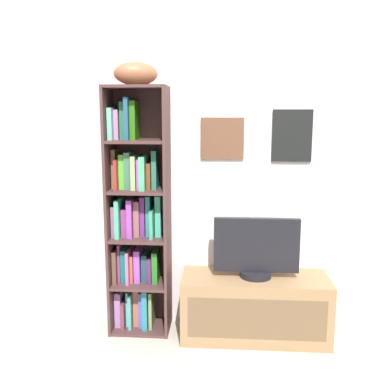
# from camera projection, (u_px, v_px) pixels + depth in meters

# --- Properties ---
(back_wall) EXTENTS (4.80, 0.08, 2.40)m
(back_wall) POSITION_uv_depth(u_px,v_px,m) (231.00, 167.00, 3.21)
(back_wall) COLOR silver
(back_wall) RESTS_ON ground
(bookshelf) EXTENTS (0.43, 0.30, 1.77)m
(bookshelf) POSITION_uv_depth(u_px,v_px,m) (137.00, 219.00, 3.18)
(bookshelf) COLOR #472E2C
(bookshelf) RESTS_ON ground
(football) EXTENTS (0.33, 0.24, 0.16)m
(football) POSITION_uv_depth(u_px,v_px,m) (136.00, 74.00, 2.97)
(football) COLOR brown
(football) RESTS_ON bookshelf
(tv_stand) EXTENTS (1.03, 0.40, 0.45)m
(tv_stand) POSITION_uv_depth(u_px,v_px,m) (255.00, 307.00, 3.14)
(tv_stand) COLOR #906E49
(tv_stand) RESTS_ON ground
(television) EXTENTS (0.59, 0.22, 0.42)m
(television) POSITION_uv_depth(u_px,v_px,m) (256.00, 249.00, 3.06)
(television) COLOR black
(television) RESTS_ON tv_stand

